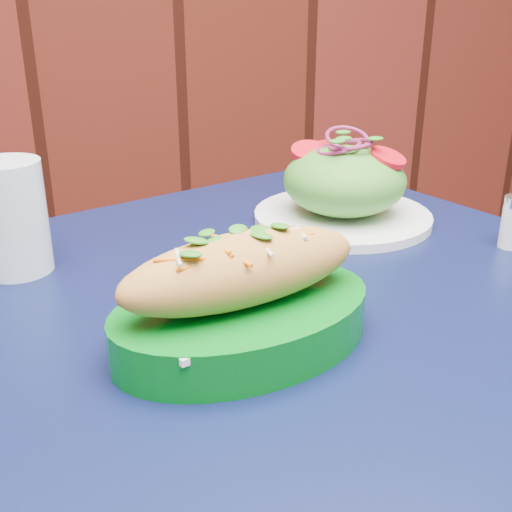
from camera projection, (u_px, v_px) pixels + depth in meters
name	position (u px, v px, depth m)	size (l,w,h in m)	color
cafe_table	(289.00, 380.00, 0.67)	(1.00, 1.00, 0.75)	black
banh_mi_basket	(243.00, 299.00, 0.55)	(0.27, 0.20, 0.11)	#026313
salad_plate	(344.00, 187.00, 0.85)	(0.24, 0.24, 0.12)	white
water_glass	(11.00, 217.00, 0.69)	(0.08, 0.08, 0.12)	silver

